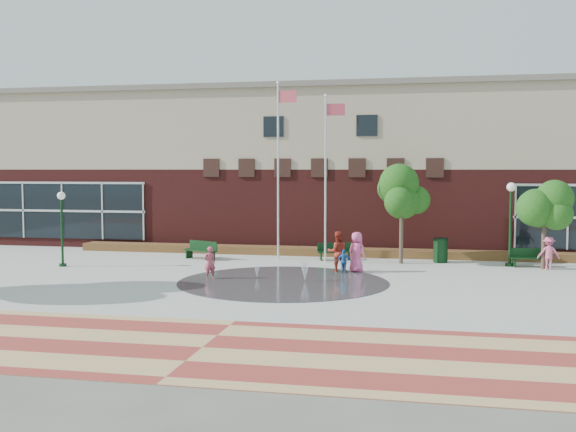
% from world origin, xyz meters
% --- Properties ---
extents(ground, '(120.00, 120.00, 0.00)m').
position_xyz_m(ground, '(0.00, 0.00, 0.00)').
color(ground, '#666056').
rests_on(ground, ground).
extents(plaza_concrete, '(46.00, 18.00, 0.01)m').
position_xyz_m(plaza_concrete, '(0.00, 4.00, 0.00)').
color(plaza_concrete, '#A8A8A0').
rests_on(plaza_concrete, ground).
extents(paver_band, '(46.00, 6.00, 0.01)m').
position_xyz_m(paver_band, '(0.00, -7.00, 0.00)').
color(paver_band, '#9A342D').
rests_on(paver_band, ground).
extents(splash_pad, '(8.40, 8.40, 0.01)m').
position_xyz_m(splash_pad, '(0.00, 3.00, 0.00)').
color(splash_pad, '#383A3D').
rests_on(splash_pad, ground).
extents(library_building, '(44.40, 10.40, 9.20)m').
position_xyz_m(library_building, '(0.00, 17.48, 4.64)').
color(library_building, '#551C1A').
rests_on(library_building, ground).
extents(flower_bed, '(26.00, 1.20, 0.40)m').
position_xyz_m(flower_bed, '(0.00, 11.60, 0.00)').
color(flower_bed, maroon).
rests_on(flower_bed, ground).
extents(flagpole_left, '(1.04, 0.21, 8.85)m').
position_xyz_m(flagpole_left, '(-1.61, 9.73, 4.93)').
color(flagpole_left, silver).
rests_on(flagpole_left, ground).
extents(flagpole_right, '(1.00, 0.16, 8.09)m').
position_xyz_m(flagpole_right, '(0.87, 9.01, 4.52)').
color(flagpole_right, silver).
rests_on(flagpole_right, ground).
extents(lamp_left, '(0.37, 0.37, 3.48)m').
position_xyz_m(lamp_left, '(-10.93, 5.30, 2.16)').
color(lamp_left, black).
rests_on(lamp_left, ground).
extents(lamp_right, '(0.41, 0.41, 3.90)m').
position_xyz_m(lamp_right, '(9.41, 9.43, 2.43)').
color(lamp_right, black).
rests_on(lamp_right, ground).
extents(bench_left, '(1.88, 1.22, 0.92)m').
position_xyz_m(bench_left, '(-5.46, 8.95, 0.30)').
color(bench_left, black).
rests_on(bench_left, ground).
extents(bench_mid, '(1.77, 0.97, 0.86)m').
position_xyz_m(bench_mid, '(1.18, 9.94, 0.28)').
color(bench_mid, black).
rests_on(bench_mid, ground).
extents(bench_right, '(1.79, 0.71, 0.88)m').
position_xyz_m(bench_right, '(10.31, 9.34, 0.28)').
color(bench_right, black).
rests_on(bench_right, ground).
extents(trash_can, '(0.73, 0.73, 1.20)m').
position_xyz_m(trash_can, '(6.29, 10.17, 0.61)').
color(trash_can, black).
rests_on(trash_can, ground).
extents(tree_mid, '(2.68, 2.68, 4.52)m').
position_xyz_m(tree_mid, '(4.43, 9.36, 3.29)').
color(tree_mid, '#3E2F25').
rests_on(tree_mid, ground).
extents(tree_small_right, '(2.26, 2.26, 3.86)m').
position_xyz_m(tree_small_right, '(10.79, 8.84, 2.82)').
color(tree_small_right, '#3E2F25').
rests_on(tree_small_right, ground).
extents(water_jet_a, '(0.38, 0.38, 0.74)m').
position_xyz_m(water_jet_a, '(0.83, 3.34, 0.00)').
color(water_jet_a, white).
rests_on(water_jet_a, ground).
extents(water_jet_b, '(0.21, 0.21, 0.46)m').
position_xyz_m(water_jet_b, '(-1.27, 3.81, 0.00)').
color(water_jet_b, white).
rests_on(water_jet_b, ground).
extents(child_splash, '(0.59, 0.55, 1.36)m').
position_xyz_m(child_splash, '(-3.12, 3.20, 0.68)').
color(child_splash, '#C44459').
rests_on(child_splash, ground).
extents(adult_red, '(1.04, 0.91, 1.80)m').
position_xyz_m(adult_red, '(1.77, 6.14, 0.90)').
color(adult_red, '#A92F1F').
rests_on(adult_red, ground).
extents(adult_pink, '(1.04, 0.94, 1.78)m').
position_xyz_m(adult_pink, '(2.61, 6.30, 0.89)').
color(adult_pink, '#ED5696').
rests_on(adult_pink, ground).
extents(child_blue, '(0.64, 0.29, 1.07)m').
position_xyz_m(child_blue, '(2.11, 5.75, 0.53)').
color(child_blue, '#2463B1').
rests_on(child_blue, ground).
extents(person_bench, '(0.99, 0.59, 1.50)m').
position_xyz_m(person_bench, '(11.00, 8.75, 0.75)').
color(person_bench, '#E15D8A').
rests_on(person_bench, ground).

